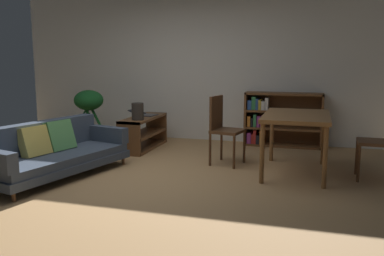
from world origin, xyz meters
TOP-DOWN VIEW (x-y plane):
  - ground_plane at (0.00, 0.00)m, footprint 8.16×8.16m
  - back_wall_panel at (0.00, 2.70)m, footprint 6.80×0.10m
  - fabric_couch at (-1.05, -0.22)m, footprint 1.25×2.08m
  - media_console at (-0.56, 1.64)m, footprint 0.39×1.21m
  - open_laptop at (-0.61, 1.80)m, footprint 0.47×0.32m
  - desk_speaker at (-0.51, 1.29)m, footprint 0.19×0.19m
  - potted_floor_plant at (-1.60, 1.69)m, footprint 0.56×0.50m
  - dining_table at (1.94, 0.79)m, footprint 0.82×1.25m
  - dining_chair_near at (0.92, 1.01)m, footprint 0.48×0.49m
  - dining_chair_far at (2.97, 0.77)m, footprint 0.44×0.41m
  - bookshelf at (1.56, 2.50)m, footprint 1.30×0.35m

SIDE VIEW (x-z plane):
  - ground_plane at x=0.00m, z-range 0.00..0.00m
  - media_console at x=-0.56m, z-range 0.00..0.53m
  - fabric_couch at x=-1.05m, z-range -0.03..0.66m
  - bookshelf at x=1.56m, z-range -0.01..0.91m
  - dining_chair_far at x=2.97m, z-range 0.06..0.96m
  - dining_chair_near at x=0.92m, z-range 0.06..1.03m
  - open_laptop at x=-0.61m, z-range 0.51..0.60m
  - potted_floor_plant at x=-1.60m, z-range 0.18..1.13m
  - desk_speaker at x=-0.51m, z-range 0.53..0.80m
  - dining_table at x=1.94m, z-range 0.31..1.09m
  - back_wall_panel at x=0.00m, z-range 0.00..2.70m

